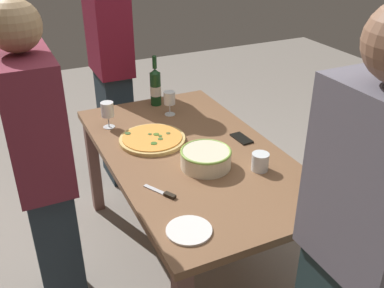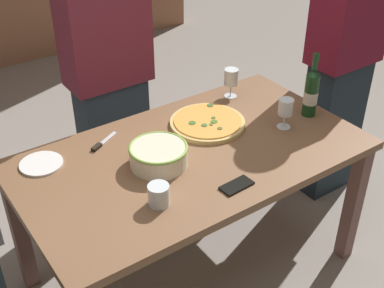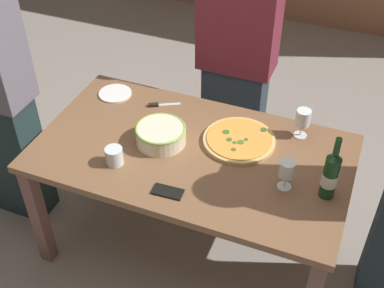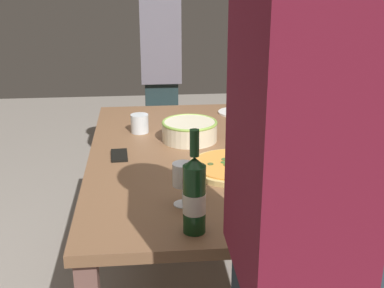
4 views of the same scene
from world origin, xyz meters
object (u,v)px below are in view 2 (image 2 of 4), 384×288
at_px(wine_bottle, 311,92).
at_px(wine_glass_near_pizza, 286,109).
at_px(pizza, 208,123).
at_px(serving_bowl, 159,155).
at_px(cell_phone, 237,186).
at_px(wine_glass_by_bottle, 231,78).
at_px(person_host, 344,55).
at_px(dining_table, 192,168).
at_px(person_guest_left, 109,79).
at_px(pizza_knife, 101,144).
at_px(side_plate, 41,164).
at_px(cup_amber, 159,195).

bearing_deg(wine_bottle, wine_glass_near_pizza, -174.13).
distance_m(pizza, serving_bowl, 0.41).
bearing_deg(cell_phone, wine_bottle, -72.58).
bearing_deg(wine_glass_near_pizza, wine_glass_by_bottle, 92.02).
height_order(serving_bowl, person_host, person_host).
distance_m(dining_table, person_guest_left, 0.80).
height_order(pizza, pizza_knife, pizza).
bearing_deg(side_plate, wine_glass_by_bottle, 1.34).
relative_size(dining_table, serving_bowl, 6.12).
xyz_separation_m(dining_table, pizza, (0.20, 0.15, 0.11)).
bearing_deg(wine_glass_by_bottle, person_host, -18.35).
distance_m(side_plate, person_host, 1.74).
bearing_deg(wine_bottle, person_guest_left, 130.09).
relative_size(pizza, person_guest_left, 0.23).
bearing_deg(wine_glass_by_bottle, serving_bowl, -154.09).
relative_size(wine_bottle, person_guest_left, 0.21).
relative_size(cup_amber, person_host, 0.05).
xyz_separation_m(wine_bottle, wine_glass_by_bottle, (-0.21, 0.39, -0.02)).
height_order(dining_table, person_guest_left, person_guest_left).
relative_size(dining_table, pizza, 4.26).
distance_m(wine_glass_near_pizza, cell_phone, 0.56).
xyz_separation_m(wine_bottle, person_host, (0.43, 0.17, 0.03)).
distance_m(serving_bowl, pizza_knife, 0.32).
distance_m(pizza, cell_phone, 0.51).
distance_m(pizza, side_plate, 0.82).
xyz_separation_m(cell_phone, person_host, (1.12, 0.43, 0.15)).
bearing_deg(person_host, wine_glass_by_bottle, -24.17).
height_order(cup_amber, person_host, person_host).
xyz_separation_m(cup_amber, side_plate, (-0.29, 0.53, -0.04)).
distance_m(wine_glass_by_bottle, person_guest_left, 0.68).
distance_m(serving_bowl, wine_bottle, 0.87).
distance_m(person_host, person_guest_left, 1.32).
xyz_separation_m(dining_table, wine_glass_near_pizza, (0.50, -0.08, 0.20)).
xyz_separation_m(pizza, serving_bowl, (-0.38, -0.15, 0.04)).
bearing_deg(pizza_knife, side_plate, 178.70).
bearing_deg(wine_glass_by_bottle, pizza_knife, -177.70).
height_order(wine_glass_near_pizza, person_host, person_host).
distance_m(wine_bottle, person_guest_left, 1.10).
relative_size(dining_table, cell_phone, 11.11).
height_order(dining_table, pizza, pizza).
xyz_separation_m(dining_table, cup_amber, (-0.32, -0.23, 0.14)).
bearing_deg(person_host, pizza_knife, -12.94).
relative_size(pizza, pizza_knife, 2.19).
xyz_separation_m(dining_table, cell_phone, (0.01, -0.32, 0.10)).
xyz_separation_m(dining_table, person_host, (1.12, 0.11, 0.25)).
bearing_deg(side_plate, pizza_knife, -1.30).
bearing_deg(dining_table, wine_glass_near_pizza, -9.01).
relative_size(side_plate, person_host, 0.11).
distance_m(cup_amber, person_host, 1.49).
bearing_deg(dining_table, person_host, 5.82).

